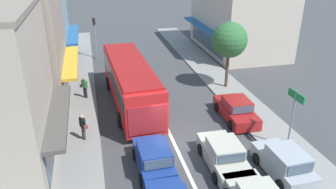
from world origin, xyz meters
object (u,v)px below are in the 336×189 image
object	(u,v)px
parked_hatchback_kerb_front	(284,163)
pedestrian_with_handbag_near	(83,126)
city_bus	(130,81)
sedan_behind_bus_near	(224,155)
traffic_light_downstreet	(95,31)
street_tree_right	(229,40)
hatchback_behind_bus_mid	(154,158)
directional_road_sign	(294,106)
pedestrian_browsing_midblock	(84,86)
parked_sedan_kerb_second	(236,110)

from	to	relation	value
parked_hatchback_kerb_front	pedestrian_with_handbag_near	distance (m)	11.20
city_bus	sedan_behind_bus_near	distance (m)	9.29
city_bus	traffic_light_downstreet	xyz separation A→B (m)	(-1.98, 11.28, 0.97)
street_tree_right	pedestrian_with_handbag_near	distance (m)	12.91
sedan_behind_bus_near	hatchback_behind_bus_mid	xyz separation A→B (m)	(-3.62, 0.53, 0.05)
directional_road_sign	pedestrian_browsing_midblock	xyz separation A→B (m)	(-11.16, 9.39, -1.61)
sedan_behind_bus_near	parked_sedan_kerb_second	world-z (taller)	same
traffic_light_downstreet	parked_sedan_kerb_second	bearing A→B (deg)	-60.74
sedan_behind_bus_near	parked_sedan_kerb_second	size ratio (longest dim) A/B	1.00
sedan_behind_bus_near	directional_road_sign	bearing A→B (deg)	9.52
traffic_light_downstreet	pedestrian_browsing_midblock	xyz separation A→B (m)	(-1.25, -9.62, -1.79)
parked_sedan_kerb_second	traffic_light_downstreet	xyz separation A→B (m)	(-8.45, 15.09, 2.19)
parked_hatchback_kerb_front	traffic_light_downstreet	size ratio (longest dim) A/B	0.89
traffic_light_downstreet	pedestrian_browsing_midblock	distance (m)	9.86
sedan_behind_bus_near	hatchback_behind_bus_mid	world-z (taller)	hatchback_behind_bus_mid
traffic_light_downstreet	directional_road_sign	distance (m)	21.44
pedestrian_with_handbag_near	directional_road_sign	bearing A→B (deg)	-17.02
parked_sedan_kerb_second	street_tree_right	size ratio (longest dim) A/B	0.79
parked_hatchback_kerb_front	traffic_light_downstreet	world-z (taller)	traffic_light_downstreet
sedan_behind_bus_near	pedestrian_browsing_midblock	world-z (taller)	pedestrian_browsing_midblock
sedan_behind_bus_near	hatchback_behind_bus_mid	size ratio (longest dim) A/B	1.15
sedan_behind_bus_near	pedestrian_with_handbag_near	world-z (taller)	pedestrian_with_handbag_near
directional_road_sign	street_tree_right	world-z (taller)	street_tree_right
parked_hatchback_kerb_front	traffic_light_downstreet	xyz separation A→B (m)	(-8.32, 21.11, 2.15)
street_tree_right	pedestrian_with_handbag_near	xyz separation A→B (m)	(-11.29, -5.53, -2.90)
directional_road_sign	parked_hatchback_kerb_front	bearing A→B (deg)	-127.00
directional_road_sign	hatchback_behind_bus_mid	bearing A→B (deg)	-178.68
city_bus	hatchback_behind_bus_mid	bearing A→B (deg)	-89.43
directional_road_sign	street_tree_right	bearing A→B (deg)	90.07
sedan_behind_bus_near	directional_road_sign	world-z (taller)	directional_road_sign
traffic_light_downstreet	pedestrian_browsing_midblock	size ratio (longest dim) A/B	2.58
parked_hatchback_kerb_front	directional_road_sign	world-z (taller)	directional_road_sign
sedan_behind_bus_near	pedestrian_browsing_midblock	xyz separation A→B (m)	(-6.93, 10.10, 0.40)
hatchback_behind_bus_mid	pedestrian_with_handbag_near	bearing A→B (deg)	133.50
parked_hatchback_kerb_front	street_tree_right	xyz separation A→B (m)	(1.57, 11.09, 3.25)
pedestrian_browsing_midblock	sedan_behind_bus_near	bearing A→B (deg)	-55.54
parked_sedan_kerb_second	sedan_behind_bus_near	bearing A→B (deg)	-120.95
pedestrian_with_handbag_near	parked_sedan_kerb_second	bearing A→B (deg)	2.68
parked_sedan_kerb_second	hatchback_behind_bus_mid	bearing A→B (deg)	-147.32
traffic_light_downstreet	street_tree_right	size ratio (longest dim) A/B	0.78
hatchback_behind_bus_mid	pedestrian_browsing_midblock	xyz separation A→B (m)	(-3.31, 9.57, 0.36)
directional_road_sign	street_tree_right	distance (m)	9.09
parked_hatchback_kerb_front	directional_road_sign	size ratio (longest dim) A/B	1.04
hatchback_behind_bus_mid	traffic_light_downstreet	distance (m)	19.42
parked_hatchback_kerb_front	city_bus	bearing A→B (deg)	122.84
pedestrian_browsing_midblock	street_tree_right	bearing A→B (deg)	-2.04
street_tree_right	pedestrian_with_handbag_near	size ratio (longest dim) A/B	3.29
sedan_behind_bus_near	pedestrian_browsing_midblock	distance (m)	12.26
parked_sedan_kerb_second	pedestrian_browsing_midblock	world-z (taller)	pedestrian_browsing_midblock
directional_road_sign	parked_sedan_kerb_second	bearing A→B (deg)	110.32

